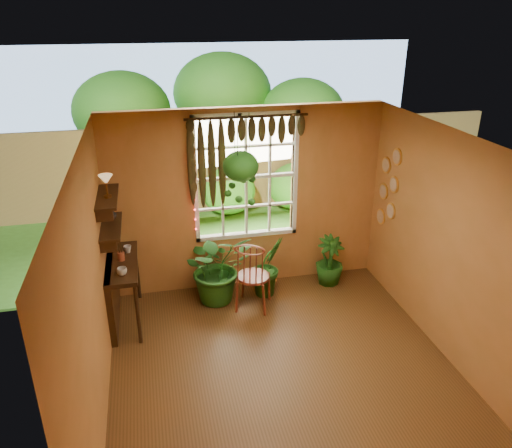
{
  "coord_description": "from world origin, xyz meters",
  "views": [
    {
      "loc": [
        -1.35,
        -4.38,
        3.93
      ],
      "look_at": [
        -0.11,
        1.15,
        1.46
      ],
      "focal_mm": 35.0,
      "sensor_mm": 36.0,
      "label": 1
    }
  ],
  "objects": [
    {
      "name": "floor",
      "position": [
        0.0,
        0.0,
        0.0
      ],
      "size": [
        4.5,
        4.5,
        0.0
      ],
      "primitive_type": "plane",
      "color": "brown",
      "rests_on": "ground"
    },
    {
      "name": "brush_jar",
      "position": [
        -1.8,
        1.64,
        1.03
      ],
      "size": [
        0.09,
        0.09,
        0.34
      ],
      "color": "brown",
      "rests_on": "counter_ledge"
    },
    {
      "name": "shelf_lower",
      "position": [
        -1.88,
        1.6,
        1.4
      ],
      "size": [
        0.25,
        0.9,
        0.04
      ],
      "primitive_type": "cube",
      "color": "#331F0E",
      "rests_on": "wall_left"
    },
    {
      "name": "wall_left",
      "position": [
        -2.0,
        0.0,
        1.35
      ],
      "size": [
        0.0,
        4.5,
        4.5
      ],
      "primitive_type": "plane",
      "rotation": [
        1.57,
        0.0,
        1.57
      ],
      "color": "#C17D41",
      "rests_on": "floor"
    },
    {
      "name": "cup_b",
      "position": [
        -1.72,
        1.85,
        0.95
      ],
      "size": [
        0.13,
        0.13,
        0.1
      ],
      "primitive_type": "imported",
      "rotation": [
        0.0,
        0.0,
        0.36
      ],
      "color": "beige",
      "rests_on": "counter_ledge"
    },
    {
      "name": "shelf_vase",
      "position": [
        -1.87,
        1.82,
        1.49
      ],
      "size": [
        0.15,
        0.15,
        0.14
      ],
      "primitive_type": "imported",
      "rotation": [
        0.0,
        0.0,
        0.1
      ],
      "color": "#B2AD99",
      "rests_on": "shelf_lower"
    },
    {
      "name": "counter_ledge",
      "position": [
        -1.91,
        1.6,
        0.55
      ],
      "size": [
        0.4,
        1.2,
        0.9
      ],
      "color": "#331F0E",
      "rests_on": "floor"
    },
    {
      "name": "wall_right",
      "position": [
        2.0,
        0.0,
        1.35
      ],
      "size": [
        0.0,
        4.5,
        4.5
      ],
      "primitive_type": "plane",
      "rotation": [
        1.57,
        0.0,
        -1.57
      ],
      "color": "#C17D41",
      "rests_on": "floor"
    },
    {
      "name": "cup_a",
      "position": [
        -1.78,
        1.23,
        0.95
      ],
      "size": [
        0.14,
        0.14,
        0.1
      ],
      "primitive_type": "imported",
      "rotation": [
        0.0,
        0.0,
        0.17
      ],
      "color": "silver",
      "rests_on": "counter_ledge"
    },
    {
      "name": "wall_plates",
      "position": [
        1.98,
        1.79,
        1.55
      ],
      "size": [
        0.04,
        0.32,
        1.1
      ],
      "primitive_type": null,
      "color": "beige",
      "rests_on": "wall_right"
    },
    {
      "name": "string_lights",
      "position": [
        -0.76,
        2.19,
        1.75
      ],
      "size": [
        0.03,
        0.03,
        1.54
      ],
      "primitive_type": null,
      "color": "#FF2633",
      "rests_on": "window"
    },
    {
      "name": "backyard",
      "position": [
        0.24,
        6.87,
        1.28
      ],
      "size": [
        14.0,
        10.0,
        12.0
      ],
      "color": "#305E1B",
      "rests_on": "ground"
    },
    {
      "name": "wall_back",
      "position": [
        0.0,
        2.25,
        1.35
      ],
      "size": [
        4.0,
        0.0,
        4.0
      ],
      "primitive_type": "plane",
      "rotation": [
        1.57,
        0.0,
        0.0
      ],
      "color": "#C17D41",
      "rests_on": "floor"
    },
    {
      "name": "potted_plant_right",
      "position": [
        1.22,
        1.95,
        0.38
      ],
      "size": [
        0.52,
        0.52,
        0.77
      ],
      "primitive_type": "imported",
      "rotation": [
        0.0,
        0.0,
        0.24
      ],
      "color": "#194713",
      "rests_on": "floor"
    },
    {
      "name": "tiffany_lamp",
      "position": [
        -1.86,
        1.53,
        2.03
      ],
      "size": [
        0.17,
        0.17,
        0.28
      ],
      "color": "brown",
      "rests_on": "shelf_upper"
    },
    {
      "name": "valance_vine",
      "position": [
        -0.08,
        2.16,
        2.28
      ],
      "size": [
        1.7,
        0.12,
        1.1
      ],
      "color": "#331F0E",
      "rests_on": "window"
    },
    {
      "name": "shelf_upper",
      "position": [
        -1.88,
        1.6,
        1.8
      ],
      "size": [
        0.25,
        0.9,
        0.04
      ],
      "primitive_type": "cube",
      "color": "#331F0E",
      "rests_on": "wall_left"
    },
    {
      "name": "windsor_chair",
      "position": [
        -0.07,
        1.53,
        0.35
      ],
      "size": [
        0.61,
        0.62,
        1.23
      ],
      "rotation": [
        0.0,
        0.0,
        -0.43
      ],
      "color": "maroon",
      "rests_on": "floor"
    },
    {
      "name": "window",
      "position": [
        0.0,
        2.28,
        1.7
      ],
      "size": [
        1.52,
        0.1,
        1.86
      ],
      "color": "white",
      "rests_on": "wall_back"
    },
    {
      "name": "potted_plant_mid",
      "position": [
        0.23,
        1.85,
        0.46
      ],
      "size": [
        0.62,
        0.57,
        0.92
      ],
      "primitive_type": "imported",
      "rotation": [
        0.0,
        0.0,
        0.39
      ],
      "color": "#194713",
      "rests_on": "floor"
    },
    {
      "name": "potted_plant_left",
      "position": [
        -0.51,
        1.85,
        0.53
      ],
      "size": [
        1.08,
        0.97,
        1.07
      ],
      "primitive_type": "imported",
      "rotation": [
        0.0,
        0.0,
        0.15
      ],
      "color": "#194713",
      "rests_on": "floor"
    },
    {
      "name": "hanging_basket",
      "position": [
        -0.16,
        1.85,
        1.96
      ],
      "size": [
        0.48,
        0.48,
        1.23
      ],
      "color": "black",
      "rests_on": "ceiling"
    },
    {
      "name": "ceiling",
      "position": [
        0.0,
        0.0,
        2.7
      ],
      "size": [
        4.5,
        4.5,
        0.0
      ],
      "primitive_type": "plane",
      "rotation": [
        3.14,
        0.0,
        0.0
      ],
      "color": "silver",
      "rests_on": "wall_back"
    }
  ]
}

